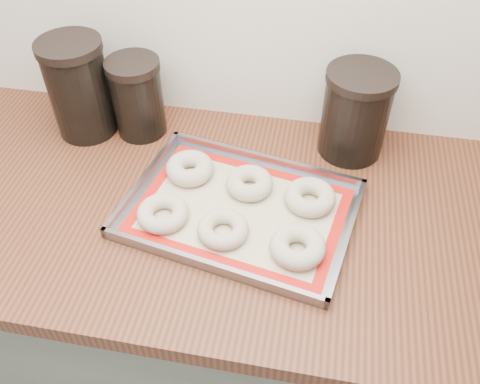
% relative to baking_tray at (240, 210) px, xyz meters
% --- Properties ---
extents(cabinet, '(3.00, 0.65, 0.86)m').
position_rel_baking_tray_xyz_m(cabinet, '(-0.11, 0.01, -0.48)').
color(cabinet, slate).
rests_on(cabinet, floor).
extents(countertop, '(3.06, 0.68, 0.04)m').
position_rel_baking_tray_xyz_m(countertop, '(-0.11, 0.01, -0.03)').
color(countertop, brown).
rests_on(countertop, cabinet).
extents(baking_tray, '(0.51, 0.41, 0.03)m').
position_rel_baking_tray_xyz_m(baking_tray, '(0.00, 0.00, 0.00)').
color(baking_tray, gray).
rests_on(baking_tray, countertop).
extents(baking_mat, '(0.47, 0.36, 0.00)m').
position_rel_baking_tray_xyz_m(baking_mat, '(0.00, 0.00, -0.00)').
color(baking_mat, '#C6B793').
rests_on(baking_mat, baking_tray).
extents(bagel_front_left, '(0.12, 0.12, 0.03)m').
position_rel_baking_tray_xyz_m(bagel_front_left, '(-0.15, -0.05, 0.01)').
color(bagel_front_left, beige).
rests_on(bagel_front_left, baking_mat).
extents(bagel_front_mid, '(0.11, 0.11, 0.03)m').
position_rel_baking_tray_xyz_m(bagel_front_mid, '(-0.02, -0.07, 0.01)').
color(bagel_front_mid, beige).
rests_on(bagel_front_mid, baking_mat).
extents(bagel_front_right, '(0.15, 0.15, 0.04)m').
position_rel_baking_tray_xyz_m(bagel_front_right, '(0.13, -0.09, 0.02)').
color(bagel_front_right, beige).
rests_on(bagel_front_right, baking_mat).
extents(bagel_back_left, '(0.11, 0.11, 0.04)m').
position_rel_baking_tray_xyz_m(bagel_back_left, '(-0.13, 0.09, 0.02)').
color(bagel_back_left, beige).
rests_on(bagel_back_left, baking_mat).
extents(bagel_back_mid, '(0.12, 0.12, 0.04)m').
position_rel_baking_tray_xyz_m(bagel_back_mid, '(0.01, 0.07, 0.02)').
color(bagel_back_mid, beige).
rests_on(bagel_back_mid, baking_mat).
extents(bagel_back_right, '(0.14, 0.14, 0.04)m').
position_rel_baking_tray_xyz_m(bagel_back_right, '(0.14, 0.05, 0.02)').
color(bagel_back_right, beige).
rests_on(bagel_back_right, baking_mat).
extents(canister_left, '(0.15, 0.15, 0.24)m').
position_rel_baking_tray_xyz_m(canister_left, '(-0.42, 0.21, 0.11)').
color(canister_left, black).
rests_on(canister_left, countertop).
extents(canister_mid, '(0.12, 0.12, 0.19)m').
position_rel_baking_tray_xyz_m(canister_mid, '(-0.29, 0.23, 0.09)').
color(canister_mid, black).
rests_on(canister_mid, countertop).
extents(canister_right, '(0.15, 0.15, 0.21)m').
position_rel_baking_tray_xyz_m(canister_right, '(0.22, 0.25, 0.10)').
color(canister_right, black).
rests_on(canister_right, countertop).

